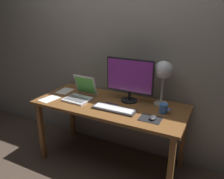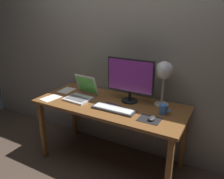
# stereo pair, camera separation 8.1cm
# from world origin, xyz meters

# --- Properties ---
(ground_plane) EXTENTS (4.80, 4.80, 0.00)m
(ground_plane) POSITION_xyz_m (0.00, 0.00, 0.00)
(ground_plane) COLOR #47382D
(ground_plane) RESTS_ON ground
(back_wall) EXTENTS (4.80, 0.06, 2.60)m
(back_wall) POSITION_xyz_m (0.00, 0.40, 1.30)
(back_wall) COLOR gray
(back_wall) RESTS_ON ground
(desk) EXTENTS (1.60, 0.70, 0.74)m
(desk) POSITION_xyz_m (0.00, 0.00, 0.66)
(desk) COLOR brown
(desk) RESTS_ON ground
(monitor) EXTENTS (0.52, 0.18, 0.47)m
(monitor) POSITION_xyz_m (0.16, 0.15, 1.01)
(monitor) COLOR black
(monitor) RESTS_ON desk
(keyboard_main) EXTENTS (0.44, 0.14, 0.03)m
(keyboard_main) POSITION_xyz_m (0.11, -0.13, 0.75)
(keyboard_main) COLOR #38383A
(keyboard_main) RESTS_ON desk
(laptop) EXTENTS (0.30, 0.33, 0.24)m
(laptop) POSITION_xyz_m (-0.36, -0.01, 0.81)
(laptop) COLOR silver
(laptop) RESTS_ON desk
(desk_lamp) EXTENTS (0.18, 0.18, 0.46)m
(desk_lamp) POSITION_xyz_m (0.48, 0.22, 1.09)
(desk_lamp) COLOR beige
(desk_lamp) RESTS_ON desk
(mousepad) EXTENTS (0.20, 0.16, 0.00)m
(mousepad) POSITION_xyz_m (0.49, -0.15, 0.74)
(mousepad) COLOR black
(mousepad) RESTS_ON desk
(mouse) EXTENTS (0.06, 0.10, 0.03)m
(mouse) POSITION_xyz_m (0.51, -0.15, 0.76)
(mouse) COLOR #38383A
(mouse) RESTS_ON mousepad
(coffee_mug) EXTENTS (0.11, 0.08, 0.09)m
(coffee_mug) POSITION_xyz_m (0.56, 0.03, 0.79)
(coffee_mug) COLOR #3F72CC
(coffee_mug) RESTS_ON desk
(paper_sheet_near_mouse) EXTENTS (0.16, 0.22, 0.00)m
(paper_sheet_near_mouse) POSITION_xyz_m (-0.66, 0.08, 0.74)
(paper_sheet_near_mouse) COLOR white
(paper_sheet_near_mouse) RESTS_ON desk
(paper_sheet_by_keyboard) EXTENTS (0.18, 0.23, 0.00)m
(paper_sheet_by_keyboard) POSITION_xyz_m (-0.66, -0.20, 0.74)
(paper_sheet_by_keyboard) COLOR white
(paper_sheet_by_keyboard) RESTS_ON desk
(pen) EXTENTS (0.14, 0.02, 0.01)m
(pen) POSITION_xyz_m (0.03, -0.01, 0.74)
(pen) COLOR #2633A5
(pen) RESTS_ON desk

